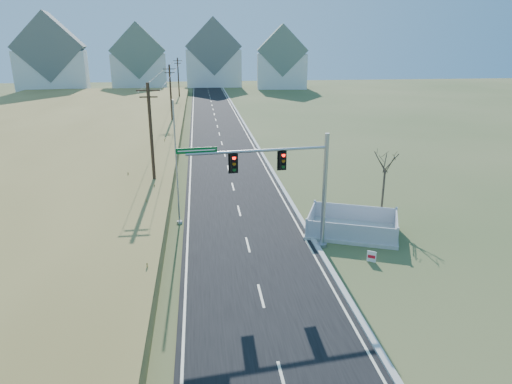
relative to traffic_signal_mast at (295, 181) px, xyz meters
name	(u,v)px	position (x,y,z in m)	size (l,w,h in m)	color
ground	(256,277)	(-2.65, -3.13, -4.33)	(260.00, 260.00, 0.00)	#3F5127
road	(216,122)	(-2.65, 46.87, -4.30)	(8.00, 180.00, 0.06)	black
curb	(243,121)	(1.50, 46.87, -4.24)	(0.30, 180.00, 0.18)	#B2AFA8
reed_marsh	(34,134)	(-26.65, 36.87, -3.68)	(38.00, 110.00, 1.30)	#9F8847
utility_pole_near	(151,138)	(-9.15, 11.87, 0.35)	(1.80, 0.26, 9.00)	#422D1E
utility_pole_mid	(171,96)	(-9.15, 41.87, 0.35)	(1.80, 0.26, 9.00)	#422D1E
utility_pole_far	(178,80)	(-9.15, 71.87, 0.35)	(1.80, 0.26, 9.00)	#422D1E
condo_nw	(52,60)	(-40.65, 96.87, 3.37)	(17.69, 13.38, 19.05)	silver
condo_nnw	(139,62)	(-20.65, 104.87, 2.61)	(14.93, 11.17, 17.03)	silver
condo_n	(213,58)	(-0.65, 108.87, 3.28)	(15.27, 10.20, 18.54)	silver
condo_ne	(282,62)	(17.35, 100.87, 2.51)	(14.12, 10.51, 16.52)	silver
traffic_signal_mast	(295,181)	(0.00, 0.00, 0.00)	(8.78, 1.23, 7.02)	#9EA0A5
fence_enclosure	(352,229)	(4.35, 1.96, -4.06)	(6.85, 5.85, 1.32)	#B7B5AD
open_sign	(372,257)	(4.10, -2.20, -3.99)	(0.46, 0.32, 0.64)	white
flagpole	(177,177)	(-6.95, 5.10, -0.96)	(0.38, 0.38, 8.44)	#B7B5AD
bare_tree	(386,161)	(7.58, 5.02, -0.31)	(1.88, 1.88, 4.98)	#4C3F33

